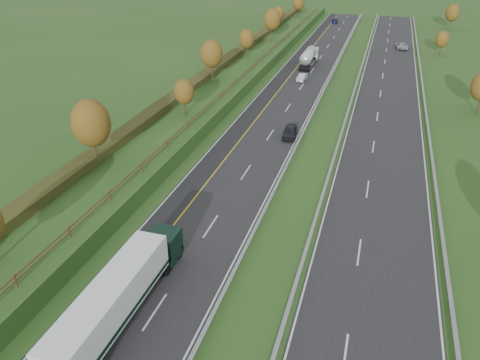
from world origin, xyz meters
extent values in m
plane|color=#254B1A|center=(8.00, 55.00, 0.00)|extent=(400.00, 400.00, 0.00)
cube|color=black|center=(0.00, 60.00, 0.02)|extent=(10.50, 200.00, 0.04)
cube|color=black|center=(16.50, 60.00, 0.02)|extent=(10.50, 200.00, 0.04)
cube|color=black|center=(-3.75, 60.00, 0.02)|extent=(3.00, 200.00, 0.04)
cube|color=silver|center=(-5.05, 60.00, 0.05)|extent=(0.15, 200.00, 0.01)
cube|color=gold|center=(-2.25, 60.00, 0.05)|extent=(0.15, 200.00, 0.01)
cube|color=silver|center=(5.05, 60.00, 0.05)|extent=(0.15, 200.00, 0.01)
cube|color=silver|center=(11.45, 60.00, 0.05)|extent=(0.15, 200.00, 0.01)
cube|color=silver|center=(21.55, 60.00, 0.05)|extent=(0.15, 200.00, 0.01)
cube|color=silver|center=(1.25, 11.00, 0.05)|extent=(0.15, 4.00, 0.01)
cube|color=silver|center=(15.25, 11.00, 0.05)|extent=(0.15, 4.00, 0.01)
cube|color=silver|center=(1.25, 23.00, 0.05)|extent=(0.15, 4.00, 0.01)
cube|color=silver|center=(15.25, 23.00, 0.05)|extent=(0.15, 4.00, 0.01)
cube|color=silver|center=(1.25, 35.00, 0.05)|extent=(0.15, 4.00, 0.01)
cube|color=silver|center=(15.25, 35.00, 0.05)|extent=(0.15, 4.00, 0.01)
cube|color=silver|center=(1.25, 47.00, 0.05)|extent=(0.15, 4.00, 0.01)
cube|color=silver|center=(15.25, 47.00, 0.05)|extent=(0.15, 4.00, 0.01)
cube|color=silver|center=(1.25, 59.00, 0.05)|extent=(0.15, 4.00, 0.01)
cube|color=silver|center=(15.25, 59.00, 0.05)|extent=(0.15, 4.00, 0.01)
cube|color=silver|center=(1.25, 71.00, 0.05)|extent=(0.15, 4.00, 0.01)
cube|color=silver|center=(15.25, 71.00, 0.05)|extent=(0.15, 4.00, 0.01)
cube|color=silver|center=(1.25, 83.00, 0.05)|extent=(0.15, 4.00, 0.01)
cube|color=silver|center=(15.25, 83.00, 0.05)|extent=(0.15, 4.00, 0.01)
cube|color=silver|center=(1.25, 95.00, 0.05)|extent=(0.15, 4.00, 0.01)
cube|color=silver|center=(15.25, 95.00, 0.05)|extent=(0.15, 4.00, 0.01)
cube|color=silver|center=(1.25, 107.00, 0.05)|extent=(0.15, 4.00, 0.01)
cube|color=silver|center=(15.25, 107.00, 0.05)|extent=(0.15, 4.00, 0.01)
cube|color=silver|center=(1.25, 119.00, 0.05)|extent=(0.15, 4.00, 0.01)
cube|color=silver|center=(15.25, 119.00, 0.05)|extent=(0.15, 4.00, 0.01)
cube|color=silver|center=(1.25, 131.00, 0.05)|extent=(0.15, 4.00, 0.01)
cube|color=silver|center=(15.25, 131.00, 0.05)|extent=(0.15, 4.00, 0.01)
cube|color=silver|center=(1.25, 143.00, 0.05)|extent=(0.15, 4.00, 0.01)
cube|color=silver|center=(15.25, 143.00, 0.05)|extent=(0.15, 4.00, 0.01)
cube|color=silver|center=(1.25, 155.00, 0.05)|extent=(0.15, 4.00, 0.01)
cube|color=silver|center=(15.25, 155.00, 0.05)|extent=(0.15, 4.00, 0.01)
cube|color=#254B1A|center=(-13.00, 60.00, 1.00)|extent=(12.00, 200.00, 2.00)
cube|color=#2C3515|center=(-15.00, 60.00, 2.55)|extent=(2.20, 180.00, 1.10)
cube|color=#422B19|center=(-8.50, 60.00, 2.55)|extent=(0.08, 184.00, 0.10)
cube|color=#422B19|center=(-8.50, 60.00, 2.95)|extent=(0.08, 184.00, 0.10)
cube|color=#422B19|center=(-8.50, 8.50, 2.60)|extent=(0.12, 0.12, 1.20)
cube|color=#422B19|center=(-8.50, 15.00, 2.60)|extent=(0.12, 0.12, 1.20)
cube|color=#422B19|center=(-8.50, 21.50, 2.60)|extent=(0.12, 0.12, 1.20)
cube|color=#422B19|center=(-8.50, 28.00, 2.60)|extent=(0.12, 0.12, 1.20)
cube|color=#422B19|center=(-8.50, 34.50, 2.60)|extent=(0.12, 0.12, 1.20)
cube|color=#422B19|center=(-8.50, 41.00, 2.60)|extent=(0.12, 0.12, 1.20)
cube|color=#422B19|center=(-8.50, 47.50, 2.60)|extent=(0.12, 0.12, 1.20)
cube|color=#422B19|center=(-8.50, 54.00, 2.60)|extent=(0.12, 0.12, 1.20)
cube|color=#422B19|center=(-8.50, 60.50, 2.60)|extent=(0.12, 0.12, 1.20)
cube|color=#422B19|center=(-8.50, 67.00, 2.60)|extent=(0.12, 0.12, 1.20)
cube|color=#422B19|center=(-8.50, 73.50, 2.60)|extent=(0.12, 0.12, 1.20)
cube|color=#422B19|center=(-8.50, 80.00, 2.60)|extent=(0.12, 0.12, 1.20)
cube|color=#422B19|center=(-8.50, 86.50, 2.60)|extent=(0.12, 0.12, 1.20)
cube|color=#422B19|center=(-8.50, 93.00, 2.60)|extent=(0.12, 0.12, 1.20)
cube|color=#422B19|center=(-8.50, 99.50, 2.60)|extent=(0.12, 0.12, 1.20)
cube|color=#422B19|center=(-8.50, 106.00, 2.60)|extent=(0.12, 0.12, 1.20)
cube|color=#422B19|center=(-8.50, 112.50, 2.60)|extent=(0.12, 0.12, 1.20)
cube|color=#422B19|center=(-8.50, 119.00, 2.60)|extent=(0.12, 0.12, 1.20)
cube|color=#422B19|center=(-8.50, 125.50, 2.60)|extent=(0.12, 0.12, 1.20)
cube|color=#422B19|center=(-8.50, 132.00, 2.60)|extent=(0.12, 0.12, 1.20)
cube|color=#422B19|center=(-8.50, 138.50, 2.60)|extent=(0.12, 0.12, 1.20)
cube|color=#422B19|center=(-8.50, 145.00, 2.60)|extent=(0.12, 0.12, 1.20)
cube|color=#422B19|center=(-8.50, 151.50, 2.60)|extent=(0.12, 0.12, 1.20)
cube|color=gray|center=(5.70, 60.00, 0.62)|extent=(0.32, 200.00, 0.18)
cube|color=gray|center=(5.70, 11.00, 0.28)|extent=(0.10, 0.14, 0.56)
cube|color=gray|center=(5.70, 18.00, 0.28)|extent=(0.10, 0.14, 0.56)
cube|color=gray|center=(5.70, 25.00, 0.28)|extent=(0.10, 0.14, 0.56)
cube|color=gray|center=(5.70, 32.00, 0.28)|extent=(0.10, 0.14, 0.56)
cube|color=gray|center=(5.70, 39.00, 0.28)|extent=(0.10, 0.14, 0.56)
cube|color=gray|center=(5.70, 46.00, 0.28)|extent=(0.10, 0.14, 0.56)
cube|color=gray|center=(5.70, 53.00, 0.28)|extent=(0.10, 0.14, 0.56)
cube|color=gray|center=(5.70, 60.00, 0.28)|extent=(0.10, 0.14, 0.56)
cube|color=gray|center=(5.70, 67.00, 0.28)|extent=(0.10, 0.14, 0.56)
cube|color=gray|center=(5.70, 74.00, 0.28)|extent=(0.10, 0.14, 0.56)
cube|color=gray|center=(5.70, 81.00, 0.28)|extent=(0.10, 0.14, 0.56)
cube|color=gray|center=(5.70, 88.00, 0.28)|extent=(0.10, 0.14, 0.56)
cube|color=gray|center=(5.70, 95.00, 0.28)|extent=(0.10, 0.14, 0.56)
cube|color=gray|center=(5.70, 102.00, 0.28)|extent=(0.10, 0.14, 0.56)
cube|color=gray|center=(5.70, 109.00, 0.28)|extent=(0.10, 0.14, 0.56)
cube|color=gray|center=(5.70, 116.00, 0.28)|extent=(0.10, 0.14, 0.56)
cube|color=gray|center=(5.70, 123.00, 0.28)|extent=(0.10, 0.14, 0.56)
cube|color=gray|center=(5.70, 130.00, 0.28)|extent=(0.10, 0.14, 0.56)
cube|color=gray|center=(5.70, 137.00, 0.28)|extent=(0.10, 0.14, 0.56)
cube|color=gray|center=(5.70, 144.00, 0.28)|extent=(0.10, 0.14, 0.56)
cube|color=gray|center=(5.70, 151.00, 0.28)|extent=(0.10, 0.14, 0.56)
cube|color=gray|center=(5.70, 158.00, 0.28)|extent=(0.10, 0.14, 0.56)
cube|color=gray|center=(10.80, 60.00, 0.62)|extent=(0.32, 200.00, 0.18)
cube|color=gray|center=(10.80, 11.00, 0.28)|extent=(0.10, 0.14, 0.56)
cube|color=gray|center=(10.80, 18.00, 0.28)|extent=(0.10, 0.14, 0.56)
cube|color=gray|center=(10.80, 25.00, 0.28)|extent=(0.10, 0.14, 0.56)
cube|color=gray|center=(10.80, 32.00, 0.28)|extent=(0.10, 0.14, 0.56)
cube|color=gray|center=(10.80, 39.00, 0.28)|extent=(0.10, 0.14, 0.56)
cube|color=gray|center=(10.80, 46.00, 0.28)|extent=(0.10, 0.14, 0.56)
cube|color=gray|center=(10.80, 53.00, 0.28)|extent=(0.10, 0.14, 0.56)
cube|color=gray|center=(10.80, 60.00, 0.28)|extent=(0.10, 0.14, 0.56)
cube|color=gray|center=(10.80, 67.00, 0.28)|extent=(0.10, 0.14, 0.56)
cube|color=gray|center=(10.80, 74.00, 0.28)|extent=(0.10, 0.14, 0.56)
cube|color=gray|center=(10.80, 81.00, 0.28)|extent=(0.10, 0.14, 0.56)
cube|color=gray|center=(10.80, 88.00, 0.28)|extent=(0.10, 0.14, 0.56)
cube|color=gray|center=(10.80, 95.00, 0.28)|extent=(0.10, 0.14, 0.56)
cube|color=gray|center=(10.80, 102.00, 0.28)|extent=(0.10, 0.14, 0.56)
cube|color=gray|center=(10.80, 109.00, 0.28)|extent=(0.10, 0.14, 0.56)
cube|color=gray|center=(10.80, 116.00, 0.28)|extent=(0.10, 0.14, 0.56)
cube|color=gray|center=(10.80, 123.00, 0.28)|extent=(0.10, 0.14, 0.56)
cube|color=gray|center=(10.80, 130.00, 0.28)|extent=(0.10, 0.14, 0.56)
cube|color=gray|center=(10.80, 137.00, 0.28)|extent=(0.10, 0.14, 0.56)
cube|color=gray|center=(10.80, 144.00, 0.28)|extent=(0.10, 0.14, 0.56)
cube|color=gray|center=(10.80, 151.00, 0.28)|extent=(0.10, 0.14, 0.56)
cube|color=gray|center=(10.80, 158.00, 0.28)|extent=(0.10, 0.14, 0.56)
cube|color=gray|center=(22.30, 60.00, 0.62)|extent=(0.32, 200.00, 0.18)
cube|color=gray|center=(22.30, 18.00, 0.28)|extent=(0.10, 0.14, 0.56)
cube|color=gray|center=(22.30, 32.00, 0.28)|extent=(0.10, 0.14, 0.56)
cube|color=gray|center=(22.30, 46.00, 0.28)|extent=(0.10, 0.14, 0.56)
cube|color=gray|center=(22.30, 60.00, 0.28)|extent=(0.10, 0.14, 0.56)
cube|color=gray|center=(22.30, 74.00, 0.28)|extent=(0.10, 0.14, 0.56)
cube|color=gray|center=(22.30, 88.00, 0.28)|extent=(0.10, 0.14, 0.56)
cube|color=gray|center=(22.30, 102.00, 0.28)|extent=(0.10, 0.14, 0.56)
cube|color=gray|center=(22.30, 116.00, 0.28)|extent=(0.10, 0.14, 0.56)
cube|color=gray|center=(22.30, 130.00, 0.28)|extent=(0.10, 0.14, 0.56)
cube|color=gray|center=(22.30, 144.00, 0.28)|extent=(0.10, 0.14, 0.56)
cube|color=gray|center=(22.30, 158.00, 0.28)|extent=(0.10, 0.14, 0.56)
cylinder|color=#2D2116|center=(-14.00, 28.00, 3.58)|extent=(0.24, 0.24, 3.15)
ellipsoid|color=#553A12|center=(-14.00, 28.00, 7.04)|extent=(4.20, 4.20, 5.25)
cylinder|color=#2D2116|center=(-11.00, 46.00, 3.08)|extent=(0.24, 0.24, 2.16)
ellipsoid|color=#553A12|center=(-11.00, 46.00, 5.46)|extent=(2.88, 2.88, 3.60)
cylinder|color=#2D2116|center=(-13.50, 64.00, 3.44)|extent=(0.24, 0.24, 2.88)
ellipsoid|color=#553A12|center=(-13.50, 64.00, 6.61)|extent=(3.84, 3.84, 4.80)
cylinder|color=#2D2116|center=(-12.50, 82.00, 3.17)|extent=(0.24, 0.24, 2.34)
ellipsoid|color=#553A12|center=(-12.50, 82.00, 5.74)|extent=(3.12, 3.12, 3.90)
cylinder|color=#2D2116|center=(-11.50, 100.00, 3.53)|extent=(0.24, 0.24, 3.06)
ellipsoid|color=#553A12|center=(-11.50, 100.00, 6.90)|extent=(4.08, 4.08, 5.10)
cylinder|color=#2D2116|center=(-14.00, 118.00, 3.12)|extent=(0.24, 0.24, 2.25)
ellipsoid|color=#553A12|center=(-14.00, 118.00, 5.60)|extent=(3.00, 3.00, 3.75)
cylinder|color=#2D2116|center=(-12.00, 136.00, 3.35)|extent=(0.24, 0.24, 2.70)
ellipsoid|color=#553A12|center=(-12.00, 136.00, 6.32)|extent=(3.60, 3.60, 4.50)
cylinder|color=#2D2116|center=(30.00, 65.00, 1.35)|extent=(0.24, 0.24, 2.70)
cylinder|color=#2D2116|center=(27.00, 105.00, 1.12)|extent=(0.24, 0.24, 2.25)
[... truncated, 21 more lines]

